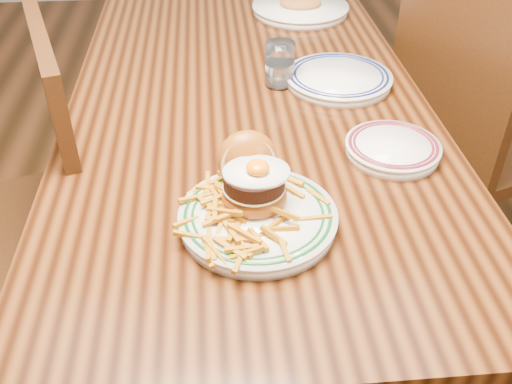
{
  "coord_description": "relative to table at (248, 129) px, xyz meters",
  "views": [
    {
      "loc": [
        -0.09,
        -1.23,
        1.4
      ],
      "look_at": [
        -0.02,
        -0.47,
        0.82
      ],
      "focal_mm": 40.0,
      "sensor_mm": 36.0,
      "label": 1
    }
  ],
  "objects": [
    {
      "name": "chair_right",
      "position": [
        0.67,
        0.16,
        -0.13
      ],
      "size": [
        0.59,
        0.59,
        0.99
      ],
      "rotation": [
        0.0,
        0.0,
        3.48
      ],
      "color": "#3C1F0C",
      "rests_on": "floor"
    },
    {
      "name": "side_plate",
      "position": [
        0.28,
        -0.27,
        0.11
      ],
      "size": [
        0.19,
        0.19,
        0.03
      ],
      "rotation": [
        0.0,
        0.0,
        0.02
      ],
      "color": "white",
      "rests_on": "table"
    },
    {
      "name": "main_plate",
      "position": [
        -0.02,
        -0.45,
        0.12
      ],
      "size": [
        0.28,
        0.29,
        0.13
      ],
      "rotation": [
        0.0,
        0.0,
        0.1
      ],
      "color": "white",
      "rests_on": "table"
    },
    {
      "name": "water_glass",
      "position": [
        0.08,
        0.06,
        0.14
      ],
      "size": [
        0.07,
        0.07,
        0.11
      ],
      "color": "white",
      "rests_on": "table"
    },
    {
      "name": "floor",
      "position": [
        0.0,
        0.0,
        -0.66
      ],
      "size": [
        6.0,
        6.0,
        0.0
      ],
      "primitive_type": "plane",
      "color": "black",
      "rests_on": "ground"
    },
    {
      "name": "chair_left",
      "position": [
        -0.55,
        -0.11,
        -0.15
      ],
      "size": [
        0.56,
        0.56,
        0.96
      ],
      "rotation": [
        0.0,
        0.0,
        0.31
      ],
      "color": "#3C1F0C",
      "rests_on": "floor"
    },
    {
      "name": "table",
      "position": [
        0.0,
        0.0,
        0.0
      ],
      "size": [
        0.85,
        1.6,
        0.75
      ],
      "color": "black",
      "rests_on": "floor"
    },
    {
      "name": "far_plate",
      "position": [
        0.21,
        0.55,
        0.11
      ],
      "size": [
        0.31,
        0.31,
        0.05
      ],
      "rotation": [
        0.0,
        0.0,
        -0.29
      ],
      "color": "white",
      "rests_on": "table"
    },
    {
      "name": "rear_plate",
      "position": [
        0.23,
        0.05,
        0.1
      ],
      "size": [
        0.27,
        0.27,
        0.03
      ],
      "rotation": [
        0.0,
        0.0,
        -0.22
      ],
      "color": "white",
      "rests_on": "table"
    }
  ]
}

